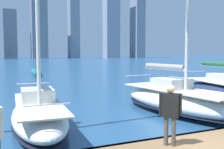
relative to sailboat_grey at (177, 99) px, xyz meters
name	(u,v)px	position (x,y,z in m)	size (l,w,h in m)	color
dock_pier	(206,149)	(3.59, 6.01, -0.18)	(28.00, 2.80, 0.60)	brown
city_skyline	(2,22)	(5.99, -151.86, 20.37)	(174.88, 19.46, 54.49)	gray
sailboat_grey	(177,99)	(0.00, 0.00, 0.00)	(3.78, 8.24, 9.61)	white
sailboat_teal	(39,113)	(7.38, 0.26, -0.03)	(2.53, 6.86, 10.26)	white
person_black_shirt	(170,109)	(4.44, 5.48, 0.94)	(0.50, 0.47, 1.76)	#4C473D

